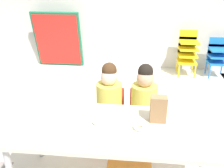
{
  "coord_description": "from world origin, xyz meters",
  "views": [
    {
      "loc": [
        0.03,
        -2.5,
        1.71
      ],
      "look_at": [
        -0.17,
        -0.59,
        0.85
      ],
      "focal_mm": 39.84,
      "sensor_mm": 36.0,
      "label": 1
    }
  ],
  "objects_px": {
    "seated_child_middle_seat": "(144,99)",
    "folded_activity_table": "(58,40)",
    "kid_chair_blue_stack": "(218,55)",
    "paper_bag_brown": "(158,109)",
    "seated_child_near_camera": "(109,97)",
    "craft_table": "(117,131)",
    "paper_plate_near_edge": "(100,123)",
    "donut_powdered_on_plate": "(100,121)",
    "donut_powdered_loose": "(139,127)",
    "kid_chair_yellow_stack": "(188,50)"
  },
  "relations": [
    {
      "from": "seated_child_middle_seat",
      "to": "paper_plate_near_edge",
      "type": "xyz_separation_m",
      "value": [
        -0.36,
        -0.56,
        0.05
      ]
    },
    {
      "from": "seated_child_near_camera",
      "to": "kid_chair_blue_stack",
      "type": "bearing_deg",
      "value": 52.0
    },
    {
      "from": "kid_chair_yellow_stack",
      "to": "kid_chair_blue_stack",
      "type": "height_order",
      "value": "kid_chair_yellow_stack"
    },
    {
      "from": "folded_activity_table",
      "to": "donut_powdered_on_plate",
      "type": "relative_size",
      "value": 8.5
    },
    {
      "from": "kid_chair_yellow_stack",
      "to": "kid_chair_blue_stack",
      "type": "relative_size",
      "value": 1.18
    },
    {
      "from": "seated_child_near_camera",
      "to": "paper_plate_near_edge",
      "type": "bearing_deg",
      "value": -91.46
    },
    {
      "from": "seated_child_middle_seat",
      "to": "folded_activity_table",
      "type": "distance_m",
      "value": 2.82
    },
    {
      "from": "craft_table",
      "to": "donut_powdered_on_plate",
      "type": "height_order",
      "value": "donut_powdered_on_plate"
    },
    {
      "from": "craft_table",
      "to": "paper_bag_brown",
      "type": "distance_m",
      "value": 0.37
    },
    {
      "from": "seated_child_near_camera",
      "to": "folded_activity_table",
      "type": "xyz_separation_m",
      "value": [
        -1.25,
        2.31,
        -0.02
      ]
    },
    {
      "from": "paper_bag_brown",
      "to": "donut_powdered_on_plate",
      "type": "bearing_deg",
      "value": -169.14
    },
    {
      "from": "seated_child_near_camera",
      "to": "donut_powdered_on_plate",
      "type": "bearing_deg",
      "value": -91.46
    },
    {
      "from": "kid_chair_blue_stack",
      "to": "folded_activity_table",
      "type": "relative_size",
      "value": 0.63
    },
    {
      "from": "craft_table",
      "to": "donut_powdered_loose",
      "type": "relative_size",
      "value": 17.29
    },
    {
      "from": "kid_chair_yellow_stack",
      "to": "seated_child_near_camera",
      "type": "bearing_deg",
      "value": -118.19
    },
    {
      "from": "seated_child_near_camera",
      "to": "kid_chair_blue_stack",
      "type": "relative_size",
      "value": 1.35
    },
    {
      "from": "folded_activity_table",
      "to": "paper_bag_brown",
      "type": "bearing_deg",
      "value": -58.51
    },
    {
      "from": "seated_child_middle_seat",
      "to": "paper_plate_near_edge",
      "type": "bearing_deg",
      "value": -123.18
    },
    {
      "from": "seated_child_middle_seat",
      "to": "folded_activity_table",
      "type": "bearing_deg",
      "value": 124.73
    },
    {
      "from": "paper_bag_brown",
      "to": "paper_plate_near_edge",
      "type": "height_order",
      "value": "paper_bag_brown"
    },
    {
      "from": "seated_child_middle_seat",
      "to": "paper_plate_near_edge",
      "type": "height_order",
      "value": "seated_child_middle_seat"
    },
    {
      "from": "paper_plate_near_edge",
      "to": "donut_powdered_on_plate",
      "type": "relative_size",
      "value": 1.41
    },
    {
      "from": "paper_bag_brown",
      "to": "donut_powdered_loose",
      "type": "height_order",
      "value": "paper_bag_brown"
    },
    {
      "from": "donut_powdered_on_plate",
      "to": "seated_child_near_camera",
      "type": "bearing_deg",
      "value": 88.54
    },
    {
      "from": "craft_table",
      "to": "paper_plate_near_edge",
      "type": "height_order",
      "value": "paper_plate_near_edge"
    },
    {
      "from": "paper_bag_brown",
      "to": "donut_powdered_loose",
      "type": "bearing_deg",
      "value": -138.64
    },
    {
      "from": "folded_activity_table",
      "to": "donut_powdered_loose",
      "type": "xyz_separation_m",
      "value": [
        1.56,
        -2.91,
        0.08
      ]
    },
    {
      "from": "seated_child_near_camera",
      "to": "donut_powdered_on_plate",
      "type": "distance_m",
      "value": 0.56
    },
    {
      "from": "paper_plate_near_edge",
      "to": "craft_table",
      "type": "bearing_deg",
      "value": -8.55
    },
    {
      "from": "donut_powdered_loose",
      "to": "craft_table",
      "type": "bearing_deg",
      "value": 174.09
    },
    {
      "from": "kid_chair_blue_stack",
      "to": "paper_bag_brown",
      "type": "distance_m",
      "value": 2.91
    },
    {
      "from": "craft_table",
      "to": "paper_plate_near_edge",
      "type": "bearing_deg",
      "value": 171.45
    },
    {
      "from": "donut_powdered_on_plate",
      "to": "seated_child_middle_seat",
      "type": "bearing_deg",
      "value": 56.82
    },
    {
      "from": "seated_child_near_camera",
      "to": "donut_powdered_loose",
      "type": "bearing_deg",
      "value": -63.03
    },
    {
      "from": "craft_table",
      "to": "seated_child_middle_seat",
      "type": "height_order",
      "value": "seated_child_middle_seat"
    },
    {
      "from": "seated_child_near_camera",
      "to": "folded_activity_table",
      "type": "distance_m",
      "value": 2.63
    },
    {
      "from": "kid_chair_yellow_stack",
      "to": "paper_plate_near_edge",
      "type": "xyz_separation_m",
      "value": [
        -1.17,
        -2.71,
        0.15
      ]
    },
    {
      "from": "folded_activity_table",
      "to": "seated_child_near_camera",
      "type": "bearing_deg",
      "value": -61.55
    },
    {
      "from": "kid_chair_yellow_stack",
      "to": "donut_powdered_loose",
      "type": "bearing_deg",
      "value": -107.18
    },
    {
      "from": "kid_chair_blue_stack",
      "to": "donut_powdered_loose",
      "type": "relative_size",
      "value": 6.72
    },
    {
      "from": "craft_table",
      "to": "kid_chair_yellow_stack",
      "type": "relative_size",
      "value": 2.19
    },
    {
      "from": "craft_table",
      "to": "seated_child_near_camera",
      "type": "distance_m",
      "value": 0.59
    },
    {
      "from": "seated_child_middle_seat",
      "to": "donut_powdered_on_plate",
      "type": "distance_m",
      "value": 0.67
    },
    {
      "from": "seated_child_near_camera",
      "to": "kid_chair_yellow_stack",
      "type": "relative_size",
      "value": 1.15
    },
    {
      "from": "folded_activity_table",
      "to": "donut_powdered_on_plate",
      "type": "height_order",
      "value": "folded_activity_table"
    },
    {
      "from": "paper_plate_near_edge",
      "to": "donut_powdered_on_plate",
      "type": "distance_m",
      "value": 0.02
    },
    {
      "from": "folded_activity_table",
      "to": "paper_plate_near_edge",
      "type": "bearing_deg",
      "value": -66.65
    },
    {
      "from": "kid_chair_blue_stack",
      "to": "paper_bag_brown",
      "type": "xyz_separation_m",
      "value": [
        -1.23,
        -2.62,
        0.32
      ]
    },
    {
      "from": "kid_chair_yellow_stack",
      "to": "kid_chair_blue_stack",
      "type": "distance_m",
      "value": 0.53
    },
    {
      "from": "seated_child_near_camera",
      "to": "donut_powdered_loose",
      "type": "distance_m",
      "value": 0.67
    }
  ]
}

